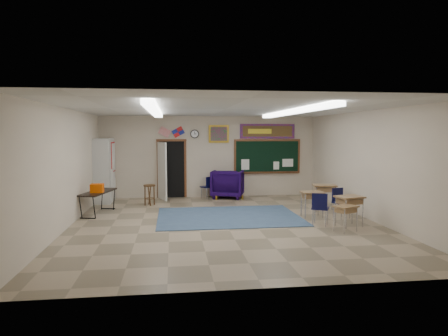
{
  "coord_description": "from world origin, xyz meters",
  "views": [
    {
      "loc": [
        -1.37,
        -10.31,
        2.38
      ],
      "look_at": [
        0.16,
        1.5,
        1.34
      ],
      "focal_mm": 32.0,
      "sensor_mm": 36.0,
      "label": 1
    }
  ],
  "objects": [
    {
      "name": "student_desk_back_right",
      "position": [
        3.09,
        -0.77,
        0.44
      ],
      "size": [
        0.76,
        0.64,
        0.78
      ],
      "rotation": [
        0.0,
        0.0,
        0.27
      ],
      "color": "#9B7148",
      "rests_on": "floor"
    },
    {
      "name": "front_wall",
      "position": [
        0.0,
        -4.5,
        1.5
      ],
      "size": [
        8.0,
        0.04,
        3.0
      ],
      "primitive_type": "cube",
      "color": "beige",
      "rests_on": "floor"
    },
    {
      "name": "chalkboard",
      "position": [
        2.2,
        4.46,
        1.46
      ],
      "size": [
        2.55,
        0.14,
        1.3
      ],
      "color": "brown",
      "rests_on": "back_wall"
    },
    {
      "name": "left_wall",
      "position": [
        -4.0,
        0.0,
        1.5
      ],
      "size": [
        0.04,
        9.0,
        3.0
      ],
      "primitive_type": "cube",
      "color": "beige",
      "rests_on": "floor"
    },
    {
      "name": "floor",
      "position": [
        0.0,
        0.0,
        0.0
      ],
      "size": [
        9.0,
        9.0,
        0.0
      ],
      "primitive_type": "plane",
      "color": "gray",
      "rests_on": "ground"
    },
    {
      "name": "fluorescent_strips",
      "position": [
        0.0,
        0.0,
        2.94
      ],
      "size": [
        3.86,
        6.0,
        0.1
      ],
      "primitive_type": null,
      "color": "white",
      "rests_on": "ceiling"
    },
    {
      "name": "student_desk_front_left",
      "position": [
        2.54,
        0.45,
        0.41
      ],
      "size": [
        0.61,
        0.46,
        0.73
      ],
      "rotation": [
        0.0,
        0.0,
        -0.01
      ],
      "color": "#9B7148",
      "rests_on": "floor"
    },
    {
      "name": "bulletin_board",
      "position": [
        2.2,
        4.47,
        2.45
      ],
      "size": [
        2.1,
        0.05,
        0.55
      ],
      "color": "#B11E0F",
      "rests_on": "back_wall"
    },
    {
      "name": "ceiling",
      "position": [
        0.0,
        0.0,
        3.0
      ],
      "size": [
        8.0,
        9.0,
        0.04
      ],
      "primitive_type": "cube",
      "color": "silver",
      "rests_on": "back_wall"
    },
    {
      "name": "student_chair_reading",
      "position": [
        -0.13,
        4.1,
        0.4
      ],
      "size": [
        0.56,
        0.56,
        0.81
      ],
      "primitive_type": null,
      "rotation": [
        0.0,
        0.0,
        3.76
      ],
      "color": "black",
      "rests_on": "floor"
    },
    {
      "name": "folding_table",
      "position": [
        -3.56,
        1.7,
        0.37
      ],
      "size": [
        0.91,
        1.7,
        0.92
      ],
      "rotation": [
        0.0,
        0.0,
        -0.24
      ],
      "color": "black",
      "rests_on": "floor"
    },
    {
      "name": "wooden_stool",
      "position": [
        -2.13,
        2.94,
        0.35
      ],
      "size": [
        0.39,
        0.39,
        0.68
      ],
      "color": "#523318",
      "rests_on": "floor"
    },
    {
      "name": "wall_flags",
      "position": [
        -1.4,
        4.44,
        2.48
      ],
      "size": [
        1.16,
        0.06,
        0.7
      ],
      "primitive_type": null,
      "color": "red",
      "rests_on": "back_wall"
    },
    {
      "name": "area_rug",
      "position": [
        0.2,
        0.8,
        0.01
      ],
      "size": [
        4.0,
        3.0,
        0.02
      ],
      "primitive_type": "cube",
      "color": "#38516B",
      "rests_on": "floor"
    },
    {
      "name": "student_chair_desk_a",
      "position": [
        2.41,
        -0.56,
        0.43
      ],
      "size": [
        0.58,
        0.58,
        0.86
      ],
      "primitive_type": null,
      "rotation": [
        0.0,
        0.0,
        2.64
      ],
      "color": "black",
      "rests_on": "floor"
    },
    {
      "name": "wingback_armchair",
      "position": [
        0.64,
        4.15,
        0.52
      ],
      "size": [
        1.39,
        1.41,
        1.04
      ],
      "primitive_type": "imported",
      "rotation": [
        0.0,
        0.0,
        2.85
      ],
      "color": "#140431",
      "rests_on": "floor"
    },
    {
      "name": "student_chair_desk_b",
      "position": [
        3.32,
        0.2,
        0.42
      ],
      "size": [
        0.53,
        0.53,
        0.83
      ],
      "primitive_type": null,
      "rotation": [
        0.0,
        0.0,
        0.34
      ],
      "color": "black",
      "rests_on": "floor"
    },
    {
      "name": "student_desk_front_right",
      "position": [
        3.21,
        1.22,
        0.46
      ],
      "size": [
        0.76,
        0.62,
        0.82
      ],
      "rotation": [
        0.0,
        0.0,
        -0.18
      ],
      "color": "#9B7148",
      "rests_on": "floor"
    },
    {
      "name": "back_wall",
      "position": [
        0.0,
        4.5,
        1.5
      ],
      "size": [
        8.0,
        0.04,
        3.0
      ],
      "primitive_type": "cube",
      "color": "beige",
      "rests_on": "floor"
    },
    {
      "name": "right_wall",
      "position": [
        4.0,
        0.0,
        1.5
      ],
      "size": [
        0.04,
        9.0,
        3.0
      ],
      "primitive_type": "cube",
      "color": "beige",
      "rests_on": "floor"
    },
    {
      "name": "student_desk_back_left",
      "position": [
        2.76,
        -1.28,
        0.36
      ],
      "size": [
        0.65,
        0.59,
        0.64
      ],
      "rotation": [
        0.0,
        0.0,
        0.44
      ],
      "color": "#9B7148",
      "rests_on": "floor"
    },
    {
      "name": "storage_cabinet",
      "position": [
        -3.71,
        3.85,
        1.1
      ],
      "size": [
        0.59,
        1.25,
        2.2
      ],
      "color": "#B9B9B4",
      "rests_on": "floor"
    },
    {
      "name": "framed_art_print",
      "position": [
        0.35,
        4.47,
        2.35
      ],
      "size": [
        0.75,
        0.05,
        0.65
      ],
      "color": "#A37C1F",
      "rests_on": "back_wall"
    },
    {
      "name": "wall_clock",
      "position": [
        -0.55,
        4.47,
        2.35
      ],
      "size": [
        0.32,
        0.05,
        0.32
      ],
      "color": "black",
      "rests_on": "back_wall"
    },
    {
      "name": "doorway",
      "position": [
        -1.5,
        4.35,
        1.06
      ],
      "size": [
        1.1,
        0.89,
        2.16
      ],
      "color": "black",
      "rests_on": "back_wall"
    }
  ]
}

